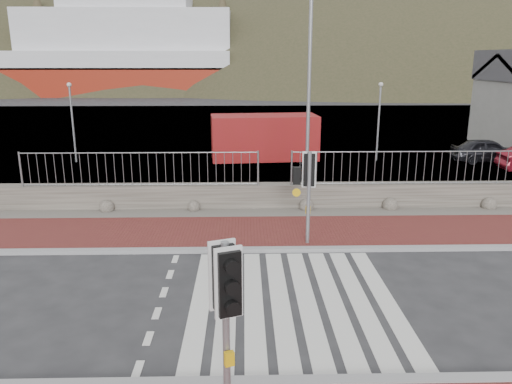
{
  "coord_description": "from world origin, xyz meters",
  "views": [
    {
      "loc": [
        -1.09,
        -10.25,
        5.34
      ],
      "look_at": [
        -0.77,
        3.0,
        1.76
      ],
      "focal_mm": 35.0,
      "sensor_mm": 36.0,
      "label": 1
    }
  ],
  "objects_px": {
    "ferry": "(87,58)",
    "car_a": "(488,151)",
    "streetlight": "(313,87)",
    "traffic_signal_near": "(226,294)",
    "traffic_signal_far": "(308,178)",
    "shipping_container": "(264,137)"
  },
  "relations": [
    {
      "from": "traffic_signal_near",
      "to": "car_a",
      "type": "distance_m",
      "value": 23.08
    },
    {
      "from": "traffic_signal_near",
      "to": "traffic_signal_far",
      "type": "height_order",
      "value": "traffic_signal_near"
    },
    {
      "from": "car_a",
      "to": "ferry",
      "type": "bearing_deg",
      "value": 37.29
    },
    {
      "from": "streetlight",
      "to": "shipping_container",
      "type": "relative_size",
      "value": 1.36
    },
    {
      "from": "ferry",
      "to": "traffic_signal_near",
      "type": "height_order",
      "value": "ferry"
    },
    {
      "from": "ferry",
      "to": "car_a",
      "type": "bearing_deg",
      "value": -55.38
    },
    {
      "from": "traffic_signal_far",
      "to": "car_a",
      "type": "distance_m",
      "value": 16.15
    },
    {
      "from": "traffic_signal_far",
      "to": "car_a",
      "type": "relative_size",
      "value": 0.76
    },
    {
      "from": "traffic_signal_far",
      "to": "ferry",
      "type": "bearing_deg",
      "value": -64.44
    },
    {
      "from": "streetlight",
      "to": "ferry",
      "type": "bearing_deg",
      "value": 124.3
    },
    {
      "from": "streetlight",
      "to": "car_a",
      "type": "height_order",
      "value": "streetlight"
    },
    {
      "from": "ferry",
      "to": "car_a",
      "type": "height_order",
      "value": "ferry"
    },
    {
      "from": "traffic_signal_near",
      "to": "traffic_signal_far",
      "type": "xyz_separation_m",
      "value": [
        2.08,
        7.21,
        -0.03
      ]
    },
    {
      "from": "traffic_signal_far",
      "to": "car_a",
      "type": "xyz_separation_m",
      "value": [
        10.98,
        11.76,
        -1.39
      ]
    },
    {
      "from": "shipping_container",
      "to": "ferry",
      "type": "bearing_deg",
      "value": 110.39
    },
    {
      "from": "traffic_signal_far",
      "to": "car_a",
      "type": "bearing_deg",
      "value": -128.97
    },
    {
      "from": "ferry",
      "to": "traffic_signal_near",
      "type": "xyz_separation_m",
      "value": [
        23.28,
        -71.61,
        -3.31
      ]
    },
    {
      "from": "traffic_signal_near",
      "to": "shipping_container",
      "type": "relative_size",
      "value": 0.5
    },
    {
      "from": "traffic_signal_far",
      "to": "streetlight",
      "type": "distance_m",
      "value": 5.17
    },
    {
      "from": "traffic_signal_far",
      "to": "streetlight",
      "type": "xyz_separation_m",
      "value": [
        0.68,
        4.58,
        2.3
      ]
    },
    {
      "from": "traffic_signal_near",
      "to": "streetlight",
      "type": "xyz_separation_m",
      "value": [
        2.77,
        11.79,
        2.27
      ]
    },
    {
      "from": "traffic_signal_near",
      "to": "car_a",
      "type": "height_order",
      "value": "traffic_signal_near"
    }
  ]
}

